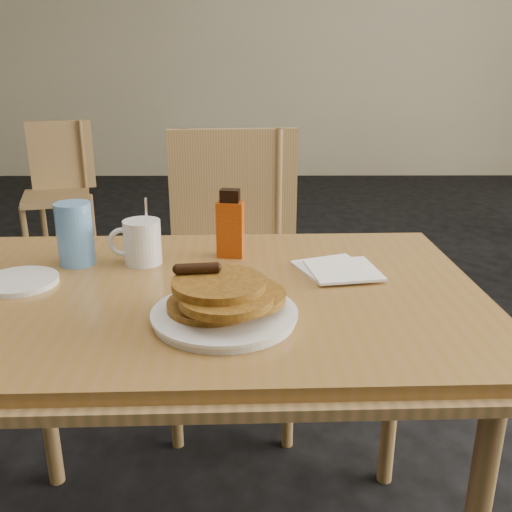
{
  "coord_description": "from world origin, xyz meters",
  "views": [
    {
      "loc": [
        0.04,
        -1.05,
        1.21
      ],
      "look_at": [
        0.05,
        0.03,
        0.83
      ],
      "focal_mm": 40.0,
      "sensor_mm": 36.0,
      "label": 1
    }
  ],
  "objects": [
    {
      "name": "coffee_mug",
      "position": [
        -0.22,
        0.21,
        0.8
      ],
      "size": [
        0.12,
        0.09,
        0.16
      ],
      "rotation": [
        0.0,
        0.0,
        -0.28
      ],
      "color": "white",
      "rests_on": "main_table"
    },
    {
      "name": "chair_wall_extra",
      "position": [
        -1.13,
        2.39,
        0.5
      ],
      "size": [
        0.47,
        0.48,
        0.84
      ],
      "rotation": [
        0.0,
        0.0,
        0.28
      ],
      "color": "#A57A4D",
      "rests_on": "floor"
    },
    {
      "name": "main_table",
      "position": [
        -0.05,
        0.05,
        0.71
      ],
      "size": [
        1.21,
        0.84,
        0.75
      ],
      "rotation": [
        0.0,
        0.0,
        0.03
      ],
      "color": "olive",
      "rests_on": "floor"
    },
    {
      "name": "napkin_stack",
      "position": [
        0.23,
        0.15,
        0.76
      ],
      "size": [
        0.2,
        0.21,
        0.01
      ],
      "rotation": [
        0.0,
        0.0,
        0.37
      ],
      "color": "white",
      "rests_on": "main_table"
    },
    {
      "name": "syrup_bottle",
      "position": [
        -0.01,
        0.26,
        0.83
      ],
      "size": [
        0.07,
        0.05,
        0.16
      ],
      "rotation": [
        0.0,
        0.0,
        -0.15
      ],
      "color": "maroon",
      "rests_on": "main_table"
    },
    {
      "name": "side_saucer",
      "position": [
        -0.45,
        0.08,
        0.76
      ],
      "size": [
        0.17,
        0.17,
        0.01
      ],
      "primitive_type": "cylinder",
      "rotation": [
        0.0,
        0.0,
        0.04
      ],
      "color": "white",
      "rests_on": "main_table"
    },
    {
      "name": "pancake_plate",
      "position": [
        -0.01,
        -0.1,
        0.78
      ],
      "size": [
        0.27,
        0.27,
        0.1
      ],
      "rotation": [
        0.0,
        0.0,
        -0.31
      ],
      "color": "white",
      "rests_on": "main_table"
    },
    {
      "name": "wall_back",
      "position": [
        0.0,
        5.0,
        1.4
      ],
      "size": [
        8.0,
        0.0,
        8.0
      ],
      "primitive_type": "plane",
      "rotation": [
        1.57,
        0.0,
        0.0
      ],
      "color": "#BCAF91",
      "rests_on": "ground"
    },
    {
      "name": "chair_main_far",
      "position": [
        -0.02,
        0.79,
        0.59
      ],
      "size": [
        0.48,
        0.48,
        0.98
      ],
      "rotation": [
        0.0,
        0.0,
        0.1
      ],
      "color": "#A57A4D",
      "rests_on": "floor"
    },
    {
      "name": "blue_tumbler",
      "position": [
        -0.37,
        0.21,
        0.82
      ],
      "size": [
        0.09,
        0.09,
        0.15
      ],
      "primitive_type": "cylinder",
      "rotation": [
        0.0,
        0.0,
        -0.14
      ],
      "color": "#5D98DB",
      "rests_on": "main_table"
    }
  ]
}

